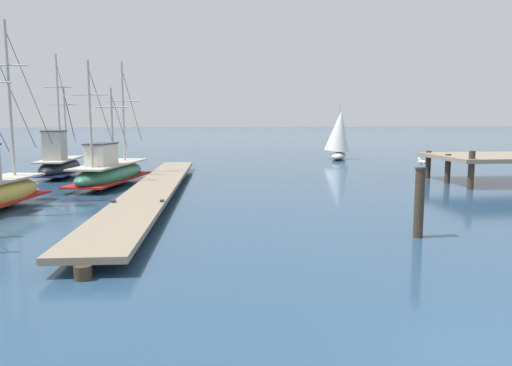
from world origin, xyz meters
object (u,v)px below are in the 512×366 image
perched_seagull (421,162)px  distant_sailboat (339,135)px  fishing_boat_5 (110,171)px  fishing_boat_1 (59,164)px  mooring_piling (419,201)px

perched_seagull → distant_sailboat: distant_sailboat is taller
fishing_boat_5 → fishing_boat_1: bearing=128.5°
mooring_piling → distant_sailboat: size_ratio=0.44×
perched_seagull → distant_sailboat: size_ratio=0.09×
fishing_boat_1 → mooring_piling: size_ratio=3.53×
fishing_boat_1 → distant_sailboat: fishing_boat_1 is taller
mooring_piling → distant_sailboat: bearing=75.2°
fishing_boat_1 → fishing_boat_5: bearing=-51.5°
fishing_boat_1 → mooring_piling: fishing_boat_1 is taller
fishing_boat_1 → perched_seagull: fishing_boat_1 is taller
fishing_boat_1 → perched_seagull: (12.91, -16.36, 1.33)m
fishing_boat_5 → mooring_piling: fishing_boat_5 is taller
mooring_piling → distant_sailboat: (6.57, 24.88, 0.97)m
mooring_piling → perched_seagull: (-0.00, -0.01, 1.08)m
perched_seagull → distant_sailboat: 25.74m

